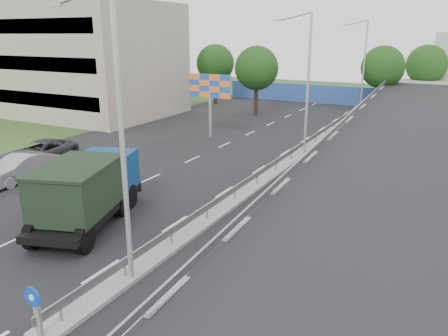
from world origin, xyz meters
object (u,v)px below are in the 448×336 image
Objects in this scene: lamp_post_far at (363,62)px; billboard at (210,90)px; parked_car_b at (20,168)px; sign_bollard at (36,311)px; dump_truck at (88,188)px; parked_car_c at (41,151)px; lamp_post_mid at (306,77)px; lamp_post_near at (117,127)px.

lamp_post_far reaches higher than billboard.
parked_car_b is (-13.51, -34.03, -4.99)m from lamp_post_far.
sign_bollard is 0.21× the size of dump_truck.
dump_truck is 1.46× the size of parked_car_c.
lamp_post_far is 1.83× the size of billboard.
sign_bollard is 0.17× the size of lamp_post_far.
lamp_post_mid reaches higher than parked_car_b.
parked_car_b is (-13.40, 9.79, -0.21)m from sign_bollard.
lamp_post_near is at bearing -33.33° from parked_car_c.
lamp_post_near is at bearing -51.34° from dump_truck.
billboard is 19.37m from dump_truck.
billboard is (-9.00, 25.83, 3.15)m from sign_bollard.
lamp_post_far is 34.72m from parked_car_c.
parked_car_b is at bearing 143.51° from dump_truck.
lamp_post_near reaches higher than parked_car_c.
lamp_post_mid is 17.97m from dump_truck.
billboard is at bearing 59.08° from parked_car_c.
parked_car_b is (-13.51, 5.97, -4.99)m from lamp_post_near.
lamp_post_near is 40.00m from lamp_post_far.
parked_car_c is at bearing 139.73° from sign_bollard.
lamp_post_near reaches higher than dump_truck.
lamp_post_mid is 1.30× the size of dump_truck.
parked_car_c is at bearing -118.58° from billboard.
billboard is at bearing 109.21° from sign_bollard.
dump_truck is at bearing -97.75° from lamp_post_far.
dump_truck is 12.64m from parked_car_c.
billboard is (-9.11, 2.00, -1.62)m from lamp_post_mid.
sign_bollard is 16.60m from parked_car_b.
lamp_post_far is 1.89× the size of parked_car_c.
parked_car_b is (-8.50, 2.75, -0.96)m from dump_truck.
lamp_post_near is 7.18m from dump_truck.
sign_bollard is at bearing -70.79° from billboard.
billboard is 1.03× the size of parked_car_c.
parked_car_b is at bearing 143.84° from sign_bollard.
dump_truck is (-5.00, -36.78, -4.02)m from lamp_post_far.
sign_bollard is at bearing -42.61° from parked_car_c.
lamp_post_far is 36.95m from parked_car_b.
sign_bollard is at bearing -38.31° from parked_car_b.
parked_car_b is 4.30m from parked_car_c.
lamp_post_far is at bearing 63.66° from dump_truck.
lamp_post_far reaches higher than parked_car_c.
billboard is at bearing 83.74° from dump_truck.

